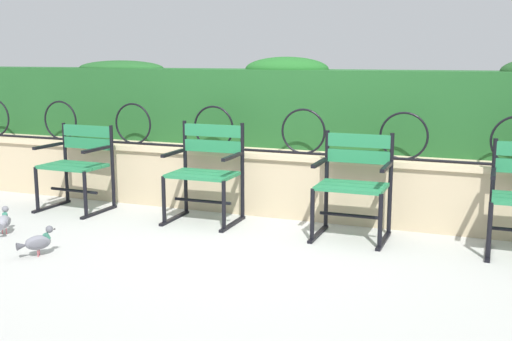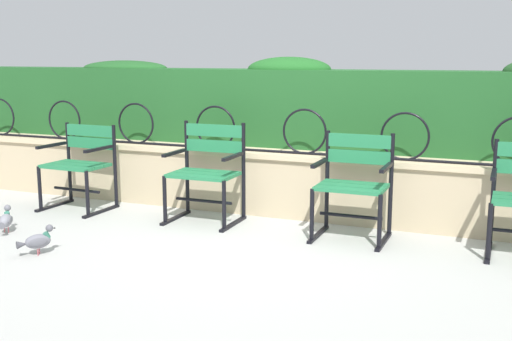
{
  "view_description": "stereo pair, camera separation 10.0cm",
  "coord_description": "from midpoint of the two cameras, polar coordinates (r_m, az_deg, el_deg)",
  "views": [
    {
      "loc": [
        1.87,
        -4.65,
        1.49
      ],
      "look_at": [
        0.0,
        0.11,
        0.55
      ],
      "focal_mm": 44.01,
      "sensor_mm": 36.0,
      "label": 1
    },
    {
      "loc": [
        1.97,
        -4.61,
        1.49
      ],
      "look_at": [
        0.0,
        0.11,
        0.55
      ],
      "focal_mm": 44.01,
      "sensor_mm": 36.0,
      "label": 2
    }
  ],
  "objects": [
    {
      "name": "ground_plane",
      "position": [
        5.23,
        -1.0,
        -6.14
      ],
      "size": [
        60.0,
        60.0,
        0.0
      ],
      "primitive_type": "plane",
      "color": "#ADADA8"
    },
    {
      "name": "stone_wall",
      "position": [
        5.93,
        2.14,
        -1.13
      ],
      "size": [
        8.4,
        0.41,
        0.6
      ],
      "color": "tan",
      "rests_on": "ground"
    },
    {
      "name": "iron_arch_fence",
      "position": [
        5.86,
        -0.07,
        3.48
      ],
      "size": [
        7.84,
        0.02,
        0.42
      ],
      "color": "black",
      "rests_on": "stone_wall"
    },
    {
      "name": "hedge_row",
      "position": [
        6.26,
        3.71,
        5.97
      ],
      "size": [
        8.24,
        0.56,
        0.88
      ],
      "color": "#1E5123",
      "rests_on": "stone_wall"
    },
    {
      "name": "park_chair_leftmost",
      "position": [
        6.37,
        -16.33,
        0.64
      ],
      "size": [
        0.64,
        0.54,
        0.82
      ],
      "color": "#237547",
      "rests_on": "ground"
    },
    {
      "name": "park_chair_centre_left",
      "position": [
        5.69,
        -5.08,
        0.07
      ],
      "size": [
        0.63,
        0.53,
        0.89
      ],
      "color": "#237547",
      "rests_on": "ground"
    },
    {
      "name": "park_chair_centre_right",
      "position": [
        5.22,
        8.34,
        -1.05
      ],
      "size": [
        0.59,
        0.52,
        0.86
      ],
      "color": "#237547",
      "rests_on": "ground"
    },
    {
      "name": "pigeon_near_chairs",
      "position": [
        5.74,
        -22.44,
        -4.29
      ],
      "size": [
        0.2,
        0.27,
        0.22
      ],
      "color": "gray",
      "rests_on": "ground"
    },
    {
      "name": "pigeon_far_side",
      "position": [
        5.03,
        -19.8,
        -6.13
      ],
      "size": [
        0.21,
        0.26,
        0.22
      ],
      "color": "slate",
      "rests_on": "ground"
    }
  ]
}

